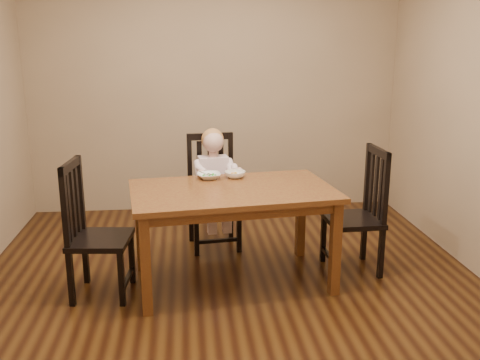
{
  "coord_description": "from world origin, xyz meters",
  "views": [
    {
      "loc": [
        -0.33,
        -3.85,
        1.86
      ],
      "look_at": [
        0.1,
        0.25,
        0.77
      ],
      "focal_mm": 40.0,
      "sensor_mm": 36.0,
      "label": 1
    }
  ],
  "objects": [
    {
      "name": "chair_left",
      "position": [
        -1.02,
        -0.07,
        0.49
      ],
      "size": [
        0.46,
        0.48,
        1.02
      ],
      "rotation": [
        0.0,
        0.0,
        -1.67
      ],
      "color": "black",
      "rests_on": "room"
    },
    {
      "name": "bowl_veg",
      "position": [
        0.07,
        0.36,
        0.79
      ],
      "size": [
        0.18,
        0.18,
        0.05
      ],
      "primitive_type": "imported",
      "rotation": [
        0.0,
        0.0,
        -0.08
      ],
      "color": "white",
      "rests_on": "dining_table"
    },
    {
      "name": "dining_table",
      "position": [
        0.02,
        0.04,
        0.67
      ],
      "size": [
        1.63,
        1.1,
        0.76
      ],
      "rotation": [
        0.0,
        0.0,
        0.12
      ],
      "color": "#532313",
      "rests_on": "room"
    },
    {
      "name": "chair_right",
      "position": [
        1.06,
        0.17,
        0.49
      ],
      "size": [
        0.44,
        0.46,
        1.03
      ],
      "rotation": [
        0.0,
        0.0,
        1.61
      ],
      "color": "black",
      "rests_on": "room"
    },
    {
      "name": "chair_child",
      "position": [
        -0.09,
        0.85,
        0.49
      ],
      "size": [
        0.49,
        0.47,
        1.03
      ],
      "rotation": [
        0.0,
        0.0,
        3.26
      ],
      "color": "black",
      "rests_on": "room"
    },
    {
      "name": "room",
      "position": [
        0.0,
        0.0,
        1.35
      ],
      "size": [
        4.01,
        4.01,
        2.71
      ],
      "color": "#45280E",
      "rests_on": "ground"
    },
    {
      "name": "toddler",
      "position": [
        -0.08,
        0.79,
        0.65
      ],
      "size": [
        0.4,
        0.47,
        0.6
      ],
      "primitive_type": null,
      "rotation": [
        0.0,
        0.0,
        3.26
      ],
      "color": "silver",
      "rests_on": "chair_child"
    },
    {
      "name": "bowl_peas",
      "position": [
        -0.15,
        0.35,
        0.79
      ],
      "size": [
        0.21,
        0.21,
        0.05
      ],
      "primitive_type": "imported",
      "rotation": [
        0.0,
        0.0,
        0.11
      ],
      "color": "white",
      "rests_on": "dining_table"
    },
    {
      "name": "fork",
      "position": [
        -0.18,
        0.33,
        0.81
      ],
      "size": [
        0.1,
        0.07,
        0.04
      ],
      "rotation": [
        0.0,
        0.0,
        1.04
      ],
      "color": "silver",
      "rests_on": "bowl_peas"
    }
  ]
}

